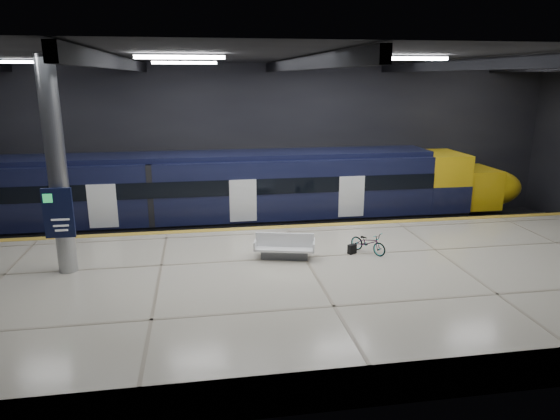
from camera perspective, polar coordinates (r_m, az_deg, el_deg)
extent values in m
plane|color=black|center=(19.22, 2.15, -7.44)|extent=(30.00, 30.00, 0.00)
cube|color=black|center=(25.87, -1.28, 7.59)|extent=(30.00, 0.10, 8.00)
cube|color=black|center=(10.60, 10.91, -3.62)|extent=(30.00, 0.10, 8.00)
cube|color=black|center=(17.78, 2.41, 17.14)|extent=(30.00, 16.00, 0.10)
cube|color=black|center=(17.58, -17.92, 15.67)|extent=(0.25, 16.00, 0.40)
cube|color=black|center=(17.77, 2.40, 16.33)|extent=(0.25, 16.00, 0.40)
cube|color=black|center=(19.86, 20.26, 15.32)|extent=(0.25, 16.00, 0.40)
cube|color=white|center=(15.42, -11.37, 16.75)|extent=(2.60, 0.18, 0.10)
cube|color=white|center=(16.75, 14.40, 16.42)|extent=(2.60, 0.18, 0.10)
cube|color=white|center=(21.42, -10.87, 16.21)|extent=(2.60, 0.18, 0.10)
cube|color=white|center=(22.40, 8.10, 16.26)|extent=(2.60, 0.18, 0.10)
cube|color=white|center=(25.35, 23.95, 15.00)|extent=(2.60, 0.18, 0.10)
cube|color=beige|center=(16.76, 3.87, -8.91)|extent=(30.00, 11.00, 1.10)
cube|color=gold|center=(21.39, 0.73, -1.92)|extent=(30.00, 0.40, 0.01)
cube|color=gray|center=(23.61, -0.14, -2.89)|extent=(30.00, 0.08, 0.16)
cube|color=gray|center=(24.97, -0.66, -1.89)|extent=(30.00, 0.08, 0.16)
cube|color=black|center=(23.92, -11.66, -1.79)|extent=(24.00, 2.58, 0.80)
cube|color=black|center=(23.48, -11.89, 2.36)|extent=(24.00, 2.80, 2.75)
cube|color=black|center=(23.20, -12.09, 5.96)|extent=(24.00, 2.30, 0.24)
cube|color=black|center=(22.04, -12.07, 2.26)|extent=(24.00, 0.04, 0.70)
cube|color=white|center=(22.22, -4.24, 1.07)|extent=(1.20, 0.05, 1.90)
cube|color=gold|center=(26.27, 17.76, 3.29)|extent=(2.00, 2.80, 2.75)
ellipsoid|color=gold|center=(27.63, 22.50, 2.40)|extent=(3.60, 2.52, 1.90)
cube|color=black|center=(26.37, 18.37, 3.67)|extent=(1.60, 2.38, 0.80)
cube|color=#595B60|center=(17.74, 0.54, -5.05)|extent=(1.72, 0.90, 0.31)
cube|color=white|center=(17.66, 0.54, -4.32)|extent=(2.21, 1.35, 0.08)
cube|color=white|center=(17.56, 0.54, -3.44)|extent=(2.01, 0.58, 0.51)
cube|color=white|center=(17.72, -2.78, -3.85)|extent=(0.27, 0.86, 0.31)
cube|color=white|center=(17.57, 3.89, -4.03)|extent=(0.27, 0.86, 0.31)
imported|color=#99999E|center=(18.45, 10.04, -3.68)|extent=(1.30, 1.52, 0.79)
cube|color=black|center=(18.34, 8.24, -4.45)|extent=(0.35, 0.29, 0.35)
cylinder|color=#9EA0A5|center=(17.22, -24.13, 4.39)|extent=(0.60, 0.60, 6.90)
cube|color=#0D1333|center=(17.10, -24.00, -0.31)|extent=(0.90, 0.12, 1.60)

